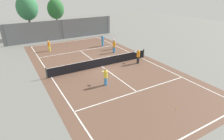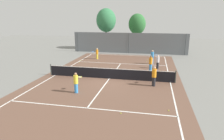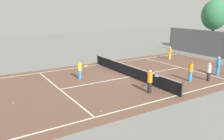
{
  "view_description": "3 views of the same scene",
  "coord_description": "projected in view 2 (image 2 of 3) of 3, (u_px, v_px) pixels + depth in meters",
  "views": [
    {
      "loc": [
        -8.68,
        -17.15,
        8.03
      ],
      "look_at": [
        -0.46,
        -3.08,
        0.84
      ],
      "focal_mm": 30.1,
      "sensor_mm": 36.0,
      "label": 1
    },
    {
      "loc": [
        3.93,
        -17.46,
        5.57
      ],
      "look_at": [
        0.48,
        -1.06,
        1.14
      ],
      "focal_mm": 32.19,
      "sensor_mm": 36.0,
      "label": 2
    },
    {
      "loc": [
        16.02,
        -11.86,
        5.75
      ],
      "look_at": [
        0.89,
        -2.4,
        1.14
      ],
      "focal_mm": 37.67,
      "sensor_mm": 36.0,
      "label": 3
    }
  ],
  "objects": [
    {
      "name": "perimeter_fence",
      "position": [
        129.0,
        43.0,
        31.56
      ],
      "size": [
        18.0,
        0.12,
        3.2
      ],
      "color": "slate",
      "rests_on": "ground_plane"
    },
    {
      "name": "tennis_ball_8",
      "position": [
        155.0,
        74.0,
        20.21
      ],
      "size": [
        0.07,
        0.07,
        0.07
      ],
      "primitive_type": "sphere",
      "color": "#CCE533",
      "rests_on": "ground_plane"
    },
    {
      "name": "player_4",
      "position": [
        97.0,
        53.0,
        27.34
      ],
      "size": [
        0.86,
        0.68,
        1.49
      ],
      "color": "yellow",
      "rests_on": "ground_plane"
    },
    {
      "name": "tennis_ball_1",
      "position": [
        85.0,
        63.0,
        25.23
      ],
      "size": [
        0.07,
        0.07,
        0.07
      ],
      "primitive_type": "sphere",
      "color": "#CCE533",
      "rests_on": "ground_plane"
    },
    {
      "name": "tennis_ball_10",
      "position": [
        121.0,
        113.0,
        11.93
      ],
      "size": [
        0.07,
        0.07,
        0.07
      ],
      "primitive_type": "sphere",
      "color": "#CCE533",
      "rests_on": "ground_plane"
    },
    {
      "name": "player_5",
      "position": [
        152.0,
        57.0,
        24.32
      ],
      "size": [
        0.92,
        0.69,
        1.71
      ],
      "color": "#388CD8",
      "rests_on": "ground_plane"
    },
    {
      "name": "ball_crate",
      "position": [
        96.0,
        73.0,
        19.84
      ],
      "size": [
        0.4,
        0.34,
        0.43
      ],
      "color": "blue",
      "rests_on": "ground_plane"
    },
    {
      "name": "tree_1",
      "position": [
        106.0,
        20.0,
        34.87
      ],
      "size": [
        3.39,
        3.57,
        7.06
      ],
      "color": "brown",
      "rests_on": "ground_plane"
    },
    {
      "name": "tennis_net",
      "position": [
        109.0,
        73.0,
        18.59
      ],
      "size": [
        11.9,
        0.1,
        1.1
      ],
      "color": "#333833",
      "rests_on": "ground_plane"
    },
    {
      "name": "player_3",
      "position": [
        154.0,
        76.0,
        16.52
      ],
      "size": [
        0.43,
        0.94,
        1.68
      ],
      "color": "#232328",
      "rests_on": "ground_plane"
    },
    {
      "name": "tennis_ball_7",
      "position": [
        169.0,
        111.0,
        12.27
      ],
      "size": [
        0.07,
        0.07,
        0.07
      ],
      "primitive_type": "sphere",
      "color": "#CCE533",
      "rests_on": "ground_plane"
    },
    {
      "name": "tennis_ball_5",
      "position": [
        94.0,
        57.0,
        28.53
      ],
      "size": [
        0.07,
        0.07,
        0.07
      ],
      "primitive_type": "sphere",
      "color": "#CCE533",
      "rests_on": "ground_plane"
    },
    {
      "name": "player_1",
      "position": [
        158.0,
        62.0,
        22.2
      ],
      "size": [
        0.33,
        0.33,
        1.53
      ],
      "color": "#232328",
      "rests_on": "ground_plane"
    },
    {
      "name": "tennis_ball_9",
      "position": [
        146.0,
        62.0,
        25.73
      ],
      "size": [
        0.07,
        0.07,
        0.07
      ],
      "primitive_type": "sphere",
      "color": "#CCE533",
      "rests_on": "ground_plane"
    },
    {
      "name": "tennis_ball_0",
      "position": [
        81.0,
        60.0,
        26.58
      ],
      "size": [
        0.07,
        0.07,
        0.07
      ],
      "primitive_type": "sphere",
      "color": "#CCE533",
      "rests_on": "ground_plane"
    },
    {
      "name": "ground_plane",
      "position": [
        109.0,
        79.0,
        18.72
      ],
      "size": [
        80.0,
        80.0,
        0.0
      ],
      "primitive_type": "plane",
      "color": "slate"
    },
    {
      "name": "court_surface",
      "position": [
        109.0,
        79.0,
        18.72
      ],
      "size": [
        13.0,
        25.0,
        0.01
      ],
      "color": "brown",
      "rests_on": "ground_plane"
    },
    {
      "name": "tennis_ball_2",
      "position": [
        80.0,
        62.0,
        25.34
      ],
      "size": [
        0.07,
        0.07,
        0.07
      ],
      "primitive_type": "sphere",
      "color": "#CCE533",
      "rests_on": "ground_plane"
    },
    {
      "name": "tree_0",
      "position": [
        137.0,
        24.0,
        36.21
      ],
      "size": [
        3.08,
        2.76,
        6.19
      ],
      "color": "brown",
      "rests_on": "ground_plane"
    },
    {
      "name": "player_0",
      "position": [
        151.0,
        63.0,
        21.04
      ],
      "size": [
        0.36,
        0.36,
        1.69
      ],
      "color": "#388CD8",
      "rests_on": "ground_plane"
    },
    {
      "name": "tennis_ball_6",
      "position": [
        131.0,
        69.0,
        21.88
      ],
      "size": [
        0.07,
        0.07,
        0.07
      ],
      "primitive_type": "sphere",
      "color": "#CCE533",
      "rests_on": "ground_plane"
    },
    {
      "name": "player_2",
      "position": [
        76.0,
        82.0,
        15.06
      ],
      "size": [
        0.49,
        0.92,
        1.58
      ],
      "color": "#388CD8",
      "rests_on": "ground_plane"
    },
    {
      "name": "tennis_ball_4",
      "position": [
        147.0,
        60.0,
        26.77
      ],
      "size": [
        0.07,
        0.07,
        0.07
      ],
      "primitive_type": "sphere",
      "color": "#CCE533",
      "rests_on": "ground_plane"
    },
    {
      "name": "tennis_ball_11",
      "position": [
        112.0,
        68.0,
        22.31
      ],
      "size": [
        0.07,
        0.07,
        0.07
      ],
      "primitive_type": "sphere",
      "color": "#CCE533",
      "rests_on": "ground_plane"
    }
  ]
}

